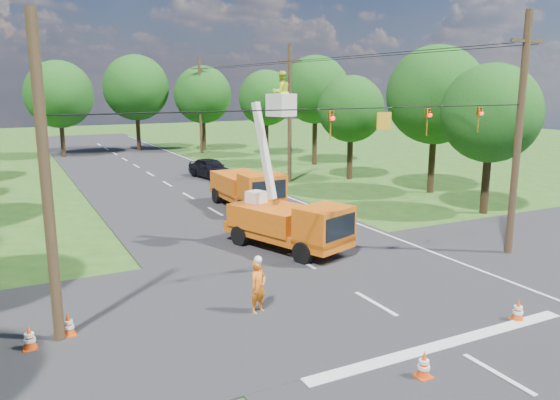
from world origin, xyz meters
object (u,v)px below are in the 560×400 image
traffic_cone_4 (68,324)px  traffic_cone_5 (29,338)px  second_truck (248,188)px  pole_left (46,184)px  pole_right_near (519,134)px  tree_far_a (59,94)px  traffic_cone_3 (276,214)px  tree_right_c (351,109)px  distant_car (211,168)px  pole_right_mid (290,113)px  tree_right_e (266,98)px  bucket_truck (289,213)px  ground_worker (258,287)px  traffic_cone_6 (266,199)px  pole_right_far (200,104)px  traffic_cone_1 (518,310)px  tree_far_c (203,95)px  tree_right_a (491,113)px  tree_far_b (136,88)px  traffic_cone_0 (424,365)px  tree_right_b (436,95)px  traffic_cone_2 (314,235)px

traffic_cone_4 → traffic_cone_5: (-1.04, -0.41, 0.00)m
second_truck → pole_left: bearing=-131.5°
pole_right_near → tree_far_a: bearing=107.4°
traffic_cone_3 → tree_right_c: (10.97, 9.20, 4.95)m
distant_car → traffic_cone_3: bearing=-106.3°
pole_right_mid → tree_right_e: (5.30, 15.00, 0.70)m
distant_car → bucket_truck: bearing=-110.2°
ground_worker → traffic_cone_6: 16.02m
ground_worker → pole_right_far: (12.18, 40.80, 4.24)m
traffic_cone_1 → pole_left: pole_left is taller
tree_far_c → bucket_truck: bearing=-103.8°
bucket_truck → traffic_cone_1: bucket_truck is taller
traffic_cone_6 → pole_left: (-12.95, -13.53, 4.14)m
bucket_truck → traffic_cone_5: 11.80m
tree_far_c → distant_car: bearing=-107.8°
bucket_truck → tree_far_a: (-5.34, 38.25, 4.56)m
traffic_cone_5 → tree_right_e: tree_right_e is taller
pole_right_mid → distant_car: bearing=138.5°
pole_right_mid → traffic_cone_1: bearing=-102.2°
tree_right_a → tree_far_b: bearing=105.1°
tree_right_e → second_truck: bearing=-118.2°
second_truck → traffic_cone_0: (-3.76, -19.24, -0.85)m
pole_right_mid → pole_left: pole_right_mid is taller
tree_right_b → tree_right_c: 7.31m
tree_right_b → tree_right_c: bearing=104.4°
tree_right_b → pole_right_near: bearing=-118.4°
traffic_cone_1 → traffic_cone_6: (0.35, 18.51, 0.00)m
traffic_cone_6 → pole_left: size_ratio=0.08×
pole_right_far → tree_right_a: pole_right_far is taller
tree_right_b → tree_far_b: size_ratio=0.93×
tree_right_a → distant_car: bearing=118.1°
traffic_cone_5 → tree_right_e: 43.03m
second_truck → tree_right_a: size_ratio=0.75×
pole_right_mid → pole_right_far: 20.00m
traffic_cone_0 → ground_worker: bearing=109.7°
traffic_cone_2 → traffic_cone_5: (-12.17, -5.40, 0.00)m
tree_far_b → ground_worker: bearing=-98.3°
traffic_cone_4 → tree_right_a: 24.05m
traffic_cone_2 → tree_right_a: (11.61, 0.84, 5.20)m
second_truck → traffic_cone_0: size_ratio=8.80×
traffic_cone_5 → tree_right_b: bearing=25.8°
tree_right_e → tree_right_a: bearing=-90.6°
pole_right_mid → pole_right_far: bearing=90.0°
ground_worker → pole_left: bearing=150.5°
traffic_cone_6 → tree_right_b: bearing=-7.5°
traffic_cone_6 → tree_far_a: 31.21m
traffic_cone_1 → tree_right_b: (11.89, 16.98, 6.08)m
traffic_cone_0 → tree_far_b: (4.73, 51.24, 6.45)m
pole_left → tree_far_c: bearing=65.7°
pole_right_near → tree_right_a: 7.82m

